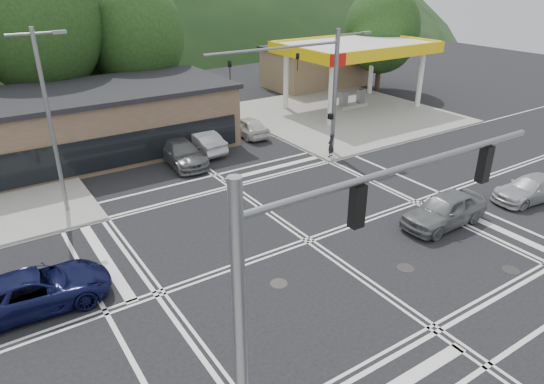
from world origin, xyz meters
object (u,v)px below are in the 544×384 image
car_silver_east (531,189)px  car_grey_center (445,209)px  car_queue_a (199,141)px  car_blue_west (36,290)px  car_northbound (181,153)px  car_queue_b (248,126)px  pedestrian (331,145)px

car_silver_east → car_grey_center: bearing=-88.3°
car_queue_a → car_silver_east: bearing=118.7°
car_blue_west → car_silver_east: (23.58, -4.76, -0.08)m
car_blue_west → car_northbound: 14.59m
car_grey_center → car_queue_a: (-5.35, 15.74, -0.04)m
car_blue_west → car_queue_b: car_blue_west is taller
car_queue_a → car_northbound: (-1.87, -1.33, -0.03)m
car_grey_center → pedestrian: 9.93m
car_queue_b → car_queue_a: bearing=16.0°
car_northbound → car_grey_center: bearing=-61.1°
car_northbound → pedestrian: size_ratio=3.22×
car_queue_b → pedestrian: (2.00, -7.07, 0.22)m
car_silver_east → car_queue_a: 20.06m
car_grey_center → car_silver_east: (6.11, -0.73, -0.15)m
car_northbound → pedestrian: (8.37, -4.55, 0.20)m
car_silver_east → car_queue_b: car_queue_b is taller
car_blue_west → car_queue_a: bearing=-42.0°
car_queue_a → pedestrian: size_ratio=2.94×
car_silver_east → car_queue_a: bearing=-136.6°
pedestrian → car_queue_a: bearing=-65.2°
car_northbound → pedestrian: pedestrian is taller
car_silver_east → car_queue_b: size_ratio=1.07×
car_grey_center → car_queue_a: 16.62m
pedestrian → car_silver_east: bearing=92.1°
car_queue_a → car_queue_b: car_queue_a is taller
car_northbound → pedestrian: 9.53m
car_queue_a → car_queue_b: 4.66m
car_silver_east → car_queue_a: car_queue_a is taller
pedestrian → car_grey_center: bearing=60.3°
car_grey_center → car_silver_east: car_grey_center is taller
pedestrian → car_blue_west: bearing=-5.6°
car_silver_east → car_queue_a: (-11.46, 16.47, 0.12)m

